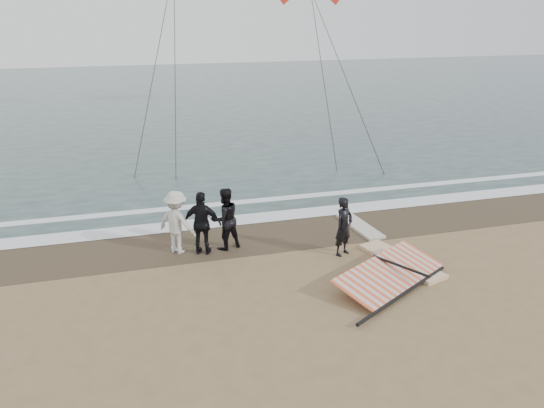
{
  "coord_description": "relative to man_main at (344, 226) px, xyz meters",
  "views": [
    {
      "loc": [
        -5.24,
        -10.49,
        6.8
      ],
      "look_at": [
        -1.48,
        3.0,
        1.6
      ],
      "focal_mm": 35.0,
      "sensor_mm": 36.0,
      "label": 1
    }
  ],
  "objects": [
    {
      "name": "ground",
      "position": [
        -0.54,
        -2.53,
        -0.88
      ],
      "size": [
        120.0,
        120.0,
        0.0
      ],
      "primitive_type": "plane",
      "color": "#8C704C",
      "rests_on": "ground"
    },
    {
      "name": "board_cream",
      "position": [
        1.32,
        1.71,
        -0.83
      ],
      "size": [
        0.83,
        2.29,
        0.09
      ],
      "primitive_type": "cube",
      "rotation": [
        0.0,
        0.0,
        0.1
      ],
      "color": "beige",
      "rests_on": "ground"
    },
    {
      "name": "sea",
      "position": [
        -0.54,
        30.47,
        -0.87
      ],
      "size": [
        120.0,
        54.0,
        0.02
      ],
      "primitive_type": "cube",
      "color": "#233838",
      "rests_on": "ground"
    },
    {
      "name": "board_white",
      "position": [
        1.39,
        -0.98,
        -0.82
      ],
      "size": [
        1.52,
        2.85,
        0.11
      ],
      "primitive_type": "cube",
      "rotation": [
        0.0,
        0.0,
        0.29
      ],
      "color": "silver",
      "rests_on": "ground"
    },
    {
      "name": "trio_cluster",
      "position": [
        -4.0,
        1.32,
        0.07
      ],
      "size": [
        2.64,
        1.4,
        1.91
      ],
      "color": "black",
      "rests_on": "ground"
    },
    {
      "name": "man_main",
      "position": [
        0.0,
        0.0,
        0.0
      ],
      "size": [
        0.76,
        0.68,
        1.76
      ],
      "primitive_type": "imported",
      "rotation": [
        0.0,
        0.0,
        0.52
      ],
      "color": "black",
      "rests_on": "ground"
    },
    {
      "name": "sail_rig",
      "position": [
        0.44,
        -1.81,
        -0.69
      ],
      "size": [
        3.6,
        3.21,
        0.49
      ],
      "color": "black",
      "rests_on": "ground"
    },
    {
      "name": "foam_near",
      "position": [
        -0.54,
        3.37,
        -0.85
      ],
      "size": [
        120.0,
        0.9,
        0.01
      ],
      "primitive_type": "cube",
      "color": "white",
      "rests_on": "sea"
    },
    {
      "name": "wet_sand",
      "position": [
        -0.54,
        1.97,
        -0.87
      ],
      "size": [
        120.0,
        2.8,
        0.01
      ],
      "primitive_type": "cube",
      "color": "#4C3D2B",
      "rests_on": "ground"
    },
    {
      "name": "foam_far",
      "position": [
        -0.54,
        5.07,
        -0.85
      ],
      "size": [
        120.0,
        0.45,
        0.01
      ],
      "primitive_type": "cube",
      "color": "white",
      "rests_on": "sea"
    }
  ]
}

